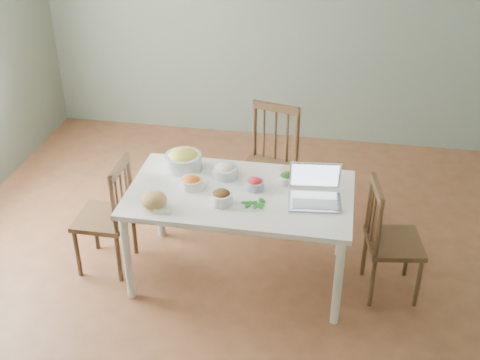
% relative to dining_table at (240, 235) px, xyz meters
% --- Properties ---
extents(floor, '(5.00, 5.00, 0.00)m').
position_rel_dining_table_xyz_m(floor, '(0.00, -0.06, -0.38)').
color(floor, brown).
rests_on(floor, ground).
extents(wall_back, '(5.00, 0.00, 2.70)m').
position_rel_dining_table_xyz_m(wall_back, '(0.00, 2.44, 0.97)').
color(wall_back, slate).
rests_on(wall_back, ground).
extents(dining_table, '(1.60, 0.90, 0.75)m').
position_rel_dining_table_xyz_m(dining_table, '(0.00, 0.00, 0.00)').
color(dining_table, white).
rests_on(dining_table, floor).
extents(chair_far, '(0.54, 0.52, 1.01)m').
position_rel_dining_table_xyz_m(chair_far, '(0.08, 0.80, 0.13)').
color(chair_far, '#3C2317').
rests_on(chair_far, floor).
extents(chair_left, '(0.39, 0.41, 0.92)m').
position_rel_dining_table_xyz_m(chair_left, '(-1.04, -0.05, 0.08)').
color(chair_left, '#3C2317').
rests_on(chair_left, floor).
extents(chair_right, '(0.44, 0.46, 0.91)m').
position_rel_dining_table_xyz_m(chair_right, '(1.12, 0.03, 0.08)').
color(chair_right, '#3C2317').
rests_on(chair_right, floor).
extents(bread_boule, '(0.23, 0.23, 0.11)m').
position_rel_dining_table_xyz_m(bread_boule, '(-0.54, -0.29, 0.43)').
color(bread_boule, '#A87B4D').
rests_on(bread_boule, dining_table).
extents(butter_stick, '(0.12, 0.04, 0.03)m').
position_rel_dining_table_xyz_m(butter_stick, '(-0.47, -0.36, 0.39)').
color(butter_stick, white).
rests_on(butter_stick, dining_table).
extents(bowl_squash, '(0.32, 0.32, 0.16)m').
position_rel_dining_table_xyz_m(bowl_squash, '(-0.48, 0.26, 0.45)').
color(bowl_squash, yellow).
rests_on(bowl_squash, dining_table).
extents(bowl_carrot, '(0.20, 0.20, 0.09)m').
position_rel_dining_table_xyz_m(bowl_carrot, '(-0.35, 0.00, 0.42)').
color(bowl_carrot, '#D65A22').
rests_on(bowl_carrot, dining_table).
extents(bowl_onion, '(0.22, 0.22, 0.10)m').
position_rel_dining_table_xyz_m(bowl_onion, '(-0.15, 0.20, 0.43)').
color(bowl_onion, white).
rests_on(bowl_onion, dining_table).
extents(bowl_mushroom, '(0.20, 0.20, 0.10)m').
position_rel_dining_table_xyz_m(bowl_mushroom, '(-0.10, -0.17, 0.43)').
color(bowl_mushroom, black).
rests_on(bowl_mushroom, dining_table).
extents(bowl_redpep, '(0.16, 0.16, 0.08)m').
position_rel_dining_table_xyz_m(bowl_redpep, '(0.10, 0.07, 0.41)').
color(bowl_redpep, red).
rests_on(bowl_redpep, dining_table).
extents(bowl_broccoli, '(0.17, 0.17, 0.08)m').
position_rel_dining_table_xyz_m(bowl_broccoli, '(0.31, 0.19, 0.42)').
color(bowl_broccoli, '#164115').
rests_on(bowl_broccoli, dining_table).
extents(flatbread, '(0.25, 0.25, 0.02)m').
position_rel_dining_table_xyz_m(flatbread, '(0.35, 0.33, 0.38)').
color(flatbread, tan).
rests_on(flatbread, dining_table).
extents(basil_bunch, '(0.19, 0.19, 0.02)m').
position_rel_dining_table_xyz_m(basil_bunch, '(0.12, -0.13, 0.39)').
color(basil_bunch, '#125219').
rests_on(basil_bunch, dining_table).
extents(laptop, '(0.39, 0.35, 0.25)m').
position_rel_dining_table_xyz_m(laptop, '(0.53, -0.05, 0.50)').
color(laptop, silver).
rests_on(laptop, dining_table).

